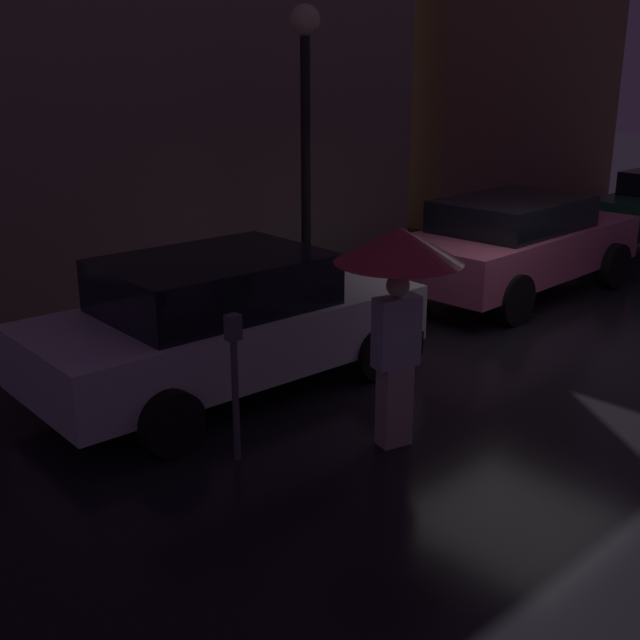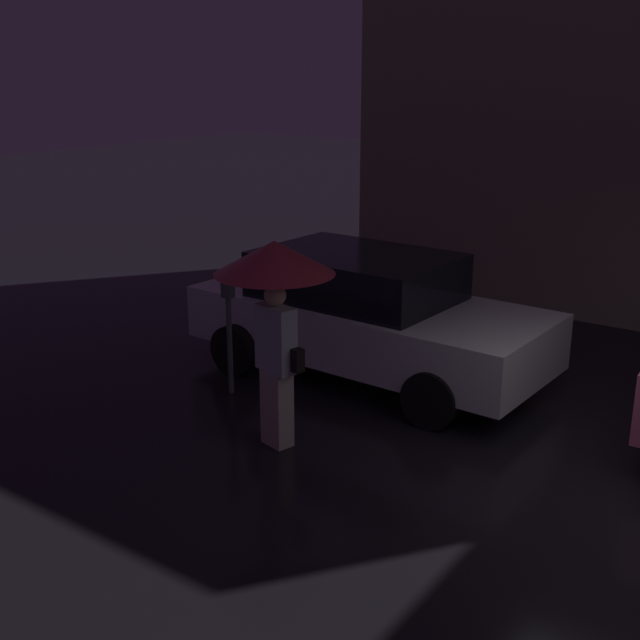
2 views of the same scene
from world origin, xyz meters
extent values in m
cube|color=silver|center=(-3.51, 1.43, 0.61)|extent=(4.27, 1.91, 0.63)
cube|color=black|center=(-3.68, 1.43, 1.19)|extent=(2.24, 1.62, 0.53)
cylinder|color=black|center=(-2.21, 2.30, 0.30)|extent=(0.60, 0.22, 0.60)
cylinder|color=black|center=(-2.21, 0.55, 0.30)|extent=(0.60, 0.22, 0.60)
cylinder|color=black|center=(-4.82, 2.30, 0.30)|extent=(0.60, 0.22, 0.60)
cylinder|color=black|center=(-4.82, 0.55, 0.30)|extent=(0.60, 0.22, 0.60)
cube|color=beige|center=(-3.23, -0.65, 0.38)|extent=(0.32, 0.25, 0.76)
cube|color=#B2B7C6|center=(-3.23, -0.65, 1.08)|extent=(0.44, 0.28, 0.63)
sphere|color=tan|center=(-3.23, -0.65, 1.50)|extent=(0.21, 0.21, 0.21)
cylinder|color=black|center=(-3.23, -0.65, 1.32)|extent=(0.02, 0.02, 0.75)
cone|color=#B2333D|center=(-3.23, -0.65, 1.85)|extent=(1.11, 1.11, 0.31)
cube|color=black|center=(-3.01, -0.65, 0.92)|extent=(0.18, 0.13, 0.22)
cylinder|color=#4C5154|center=(-4.46, 0.07, 0.56)|extent=(0.06, 0.06, 1.11)
cube|color=#4C5154|center=(-4.46, 0.07, 1.22)|extent=(0.12, 0.10, 0.22)
camera|label=1|loc=(-8.24, -5.03, 3.32)|focal=45.00mm
camera|label=2|loc=(1.19, -6.18, 3.46)|focal=45.00mm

